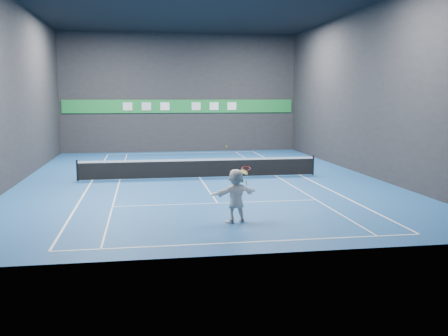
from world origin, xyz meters
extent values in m
plane|color=#194A8A|center=(0.00, 0.00, 0.00)|extent=(26.00, 26.00, 0.00)
plane|color=black|center=(0.00, 0.00, 9.00)|extent=(26.00, 26.00, 0.00)
cube|color=#242426|center=(0.00, 13.00, 4.50)|extent=(18.00, 0.10, 9.00)
cube|color=#242426|center=(0.00, -13.00, 4.50)|extent=(18.00, 0.10, 9.00)
cube|color=#242426|center=(-9.00, 0.00, 4.50)|extent=(0.10, 26.00, 9.00)
cube|color=#242426|center=(9.00, 0.00, 4.50)|extent=(0.10, 26.00, 9.00)
cube|color=white|center=(0.00, -11.89, 0.00)|extent=(10.98, 0.08, 0.01)
cube|color=white|center=(0.00, 11.89, 0.00)|extent=(10.98, 0.08, 0.01)
cube|color=white|center=(-5.49, 0.00, 0.00)|extent=(0.08, 23.78, 0.01)
cube|color=white|center=(5.49, 0.00, 0.00)|extent=(0.08, 23.78, 0.01)
cube|color=white|center=(-4.11, 0.00, 0.00)|extent=(0.06, 23.78, 0.01)
cube|color=white|center=(4.11, 0.00, 0.00)|extent=(0.06, 23.78, 0.01)
cube|color=white|center=(0.00, -6.40, 0.00)|extent=(8.23, 0.06, 0.01)
cube|color=white|center=(0.00, 6.40, 0.00)|extent=(8.23, 0.06, 0.01)
cube|color=white|center=(0.00, 0.00, 0.00)|extent=(0.06, 12.80, 0.01)
imported|color=white|center=(0.16, -9.48, 0.91)|extent=(1.77, 1.07, 1.82)
sphere|color=#D4E626|center=(-0.13, -9.34, 2.56)|extent=(0.07, 0.07, 0.07)
cylinder|color=black|center=(-6.20, 0.00, 0.54)|extent=(0.10, 0.10, 1.07)
cylinder|color=black|center=(6.20, 0.00, 0.54)|extent=(0.10, 0.10, 1.07)
cube|color=black|center=(0.00, 0.00, 0.47)|extent=(12.40, 0.03, 0.86)
cube|color=white|center=(0.00, 0.00, 0.95)|extent=(12.40, 0.04, 0.10)
cube|color=#1B7F35|center=(0.00, 12.94, 3.50)|extent=(17.64, 0.06, 1.00)
cube|color=silver|center=(-4.00, 12.88, 3.50)|extent=(0.70, 0.04, 0.60)
cube|color=silver|center=(-2.60, 12.88, 3.50)|extent=(0.70, 0.04, 0.60)
cube|color=white|center=(-1.20, 12.88, 3.50)|extent=(0.70, 0.04, 0.60)
cube|color=white|center=(1.20, 12.88, 3.50)|extent=(0.70, 0.04, 0.60)
cube|color=white|center=(2.60, 12.88, 3.50)|extent=(0.70, 0.04, 0.60)
cube|color=white|center=(4.00, 12.88, 3.50)|extent=(0.70, 0.04, 0.60)
torus|color=#B0121C|center=(0.52, -9.43, 1.82)|extent=(0.43, 0.41, 0.17)
cylinder|color=#C9E952|center=(0.46, -9.43, 1.71)|extent=(0.36, 0.34, 0.18)
cylinder|color=red|center=(0.54, -9.43, 1.65)|extent=(0.04, 0.15, 0.16)
cylinder|color=yellow|center=(0.53, -9.45, 1.34)|extent=(0.11, 0.21, 0.22)
camera|label=1|loc=(-2.86, -25.69, 4.20)|focal=40.00mm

